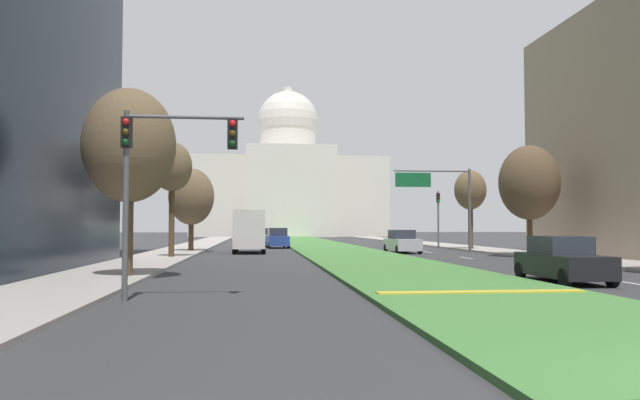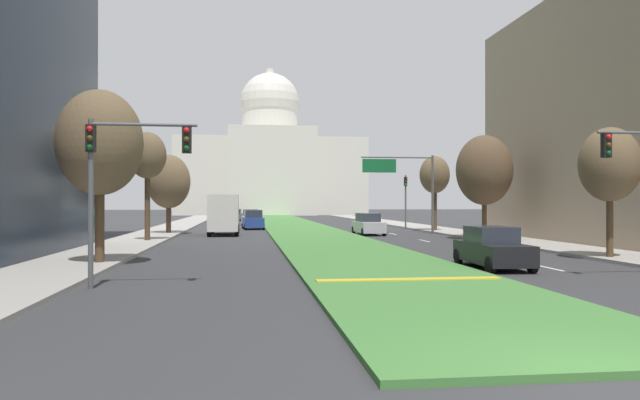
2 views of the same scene
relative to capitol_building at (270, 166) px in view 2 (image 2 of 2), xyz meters
name	(u,v)px [view 2 (image 2 of 2)]	position (x,y,z in m)	size (l,w,h in m)	color
ground_plane	(291,225)	(0.00, -59.58, -10.21)	(266.00, 266.00, 0.00)	#333335
grass_median	(296,226)	(0.00, -65.62, -10.14)	(6.70, 108.82, 0.14)	#427A38
median_curb_nose	(409,279)	(0.00, -109.51, -10.05)	(6.03, 0.50, 0.04)	gold
lane_dashes_right	(422,240)	(6.89, -88.21, -10.20)	(0.16, 38.04, 0.01)	silver
sidewalk_left	(167,230)	(-12.44, -71.67, -10.13)	(4.00, 108.82, 0.15)	#9E9991
sidewalk_right	(428,228)	(12.44, -71.67, -10.13)	(4.00, 108.82, 0.15)	#9E9991
capitol_building	(270,166)	(0.00, 0.00, 0.00)	(38.48, 27.64, 31.23)	silver
traffic_light_near_left	(119,165)	(-9.09, -109.33, -6.41)	(3.34, 0.35, 5.20)	#515456
traffic_light_far_right	(406,195)	(9.94, -72.76, -6.89)	(0.28, 0.35, 5.20)	#515456
overhead_guide_sign	(405,177)	(7.82, -80.43, -5.54)	(6.12, 0.20, 6.50)	#515456
street_tree_left_near	(100,143)	(-11.27, -102.42, -5.10)	(3.53, 3.53, 7.34)	#4C3823
street_tree_right_near	(610,165)	(11.28, -102.87, -5.87)	(2.72, 2.72, 6.07)	#4C3823
street_tree_left_mid	(147,157)	(-11.62, -88.01, -4.60)	(2.45, 2.45, 7.24)	#4C3823
street_tree_right_mid	(484,170)	(11.32, -88.33, -5.35)	(3.90, 3.90, 7.31)	#4C3823
street_tree_left_far	(169,182)	(-11.43, -78.57, -5.92)	(3.49, 3.49, 6.49)	#4C3823
street_tree_right_far	(435,176)	(11.39, -77.07, -5.24)	(2.65, 2.65, 6.72)	#4C3823
sedan_lead_stopped	(492,248)	(4.63, -105.28, -9.42)	(1.95, 4.55, 1.67)	black
sedan_midblock	(368,225)	(4.57, -81.08, -9.39)	(1.97, 4.69, 1.74)	#BCBCC1
sedan_distant	(253,220)	(-4.50, -70.10, -9.35)	(2.16, 4.39, 1.87)	navy
sedan_far_horizon	(251,218)	(-4.62, -59.95, -9.37)	(2.15, 4.69, 1.79)	#BCBCC1
sedan_very_far	(235,215)	(-6.63, -43.15, -9.44)	(2.21, 4.78, 1.63)	#4C5156
box_truck_delivery	(224,214)	(-6.93, -80.01, -8.53)	(2.40, 6.40, 3.20)	#BCBCC1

